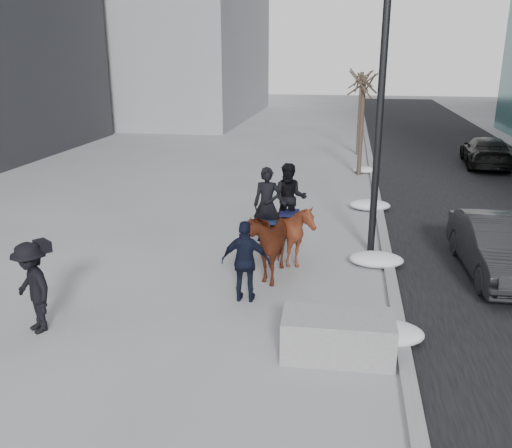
% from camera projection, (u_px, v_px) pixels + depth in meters
% --- Properties ---
extents(ground, '(120.00, 120.00, 0.00)m').
position_uv_depth(ground, '(246.00, 312.00, 10.98)').
color(ground, gray).
rests_on(ground, ground).
extents(road, '(8.00, 90.00, 0.01)m').
position_uv_depth(road, '(491.00, 200.00, 19.26)').
color(road, black).
rests_on(road, ground).
extents(curb, '(0.25, 90.00, 0.12)m').
position_uv_depth(curb, '(376.00, 194.00, 19.88)').
color(curb, gray).
rests_on(curb, ground).
extents(planter, '(1.93, 1.01, 0.76)m').
position_uv_depth(planter, '(337.00, 336.00, 9.29)').
color(planter, gray).
rests_on(planter, ground).
extents(car_near, '(1.66, 4.23, 1.37)m').
position_uv_depth(car_near, '(498.00, 247.00, 12.64)').
color(car_near, black).
rests_on(car_near, ground).
extents(car_far, '(2.27, 4.81, 1.36)m').
position_uv_depth(car_far, '(486.00, 152.00, 24.89)').
color(car_far, black).
rests_on(car_far, ground).
extents(tree_near, '(1.20, 1.20, 4.61)m').
position_uv_depth(tree_near, '(362.00, 121.00, 22.62)').
color(tree_near, '#33271E').
rests_on(tree_near, ground).
extents(tree_far, '(1.20, 1.20, 4.57)m').
position_uv_depth(tree_far, '(360.00, 110.00, 27.26)').
color(tree_far, '#3C3223').
rests_on(tree_far, ground).
extents(mounted_left, '(0.90, 1.97, 2.55)m').
position_uv_depth(mounted_left, '(266.00, 237.00, 12.56)').
color(mounted_left, '#512210').
rests_on(mounted_left, ground).
extents(mounted_right, '(1.43, 1.59, 2.52)m').
position_uv_depth(mounted_right, '(289.00, 225.00, 13.17)').
color(mounted_right, '#491E0E').
rests_on(mounted_right, ground).
extents(feeder, '(1.04, 0.88, 1.75)m').
position_uv_depth(feeder, '(246.00, 262.00, 11.25)').
color(feeder, black).
rests_on(feeder, ground).
extents(camera_crew, '(1.30, 1.20, 1.75)m').
position_uv_depth(camera_crew, '(33.00, 287.00, 9.99)').
color(camera_crew, black).
rests_on(camera_crew, ground).
extents(lamppost, '(0.25, 2.12, 9.09)m').
position_uv_depth(lamppost, '(383.00, 54.00, 12.95)').
color(lamppost, black).
rests_on(lamppost, ground).
extents(snow_piles, '(1.41, 15.45, 0.36)m').
position_uv_depth(snow_piles, '(373.00, 235.00, 15.06)').
color(snow_piles, silver).
rests_on(snow_piles, ground).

